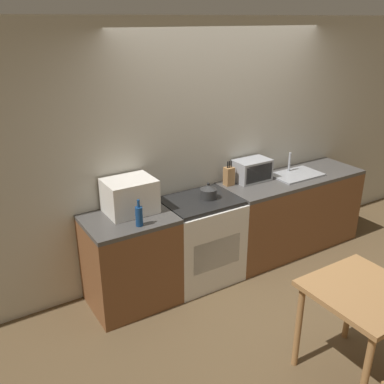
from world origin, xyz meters
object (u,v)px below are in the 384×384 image
object	(u,v)px
toaster_oven	(252,170)
microwave	(130,196)
kettle	(208,192)
dining_table	(363,304)
bottle	(139,216)
stove_range	(200,240)

from	to	relation	value
toaster_oven	microwave	bearing A→B (deg)	-177.99
kettle	dining_table	xyz separation A→B (m)	(0.18, -1.74, -0.31)
toaster_oven	kettle	bearing A→B (deg)	-166.19
microwave	bottle	size ratio (longest dim) A/B	1.85
stove_range	dining_table	world-z (taller)	stove_range
kettle	bottle	bearing A→B (deg)	-167.55
dining_table	bottle	bearing A→B (deg)	123.53
microwave	toaster_oven	bearing A→B (deg)	2.01
toaster_oven	stove_range	bearing A→B (deg)	-168.52
toaster_oven	dining_table	bearing A→B (deg)	-105.00
bottle	dining_table	distance (m)	1.89
microwave	stove_range	bearing A→B (deg)	-8.50
kettle	toaster_oven	size ratio (longest dim) A/B	0.42
microwave	dining_table	world-z (taller)	microwave
bottle	toaster_oven	distance (m)	1.58
microwave	toaster_oven	distance (m)	1.49
stove_range	bottle	bearing A→B (deg)	-165.34
stove_range	bottle	size ratio (longest dim) A/B	3.69
stove_range	kettle	size ratio (longest dim) A/B	5.32
microwave	dining_table	xyz separation A→B (m)	(0.97, -1.86, -0.40)
kettle	dining_table	world-z (taller)	kettle
stove_range	toaster_oven	size ratio (longest dim) A/B	2.25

